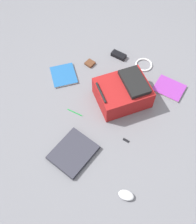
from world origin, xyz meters
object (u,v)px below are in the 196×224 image
(computer_mouse, at_px, (126,195))
(power_brick, at_px, (119,55))
(book_comic, at_px, (169,88))
(pen_black, at_px, (75,112))
(laptop, at_px, (73,152))
(earbud_pouch, at_px, (90,63))
(backpack, at_px, (123,92))
(book_blue, at_px, (64,75))
(usb_stick, at_px, (126,140))
(cable_coil, at_px, (144,65))

(computer_mouse, height_order, power_brick, computer_mouse)
(book_comic, height_order, pen_black, book_comic)
(laptop, bearing_deg, earbud_pouch, -166.81)
(backpack, bearing_deg, book_blue, -95.63)
(backpack, xyz_separation_m, book_blue, (-0.05, -0.54, -0.08))
(book_blue, distance_m, usb_stick, 0.78)
(backpack, bearing_deg, book_comic, 124.59)
(book_blue, xyz_separation_m, power_brick, (-0.37, 0.37, 0.01))
(backpack, height_order, usb_stick, backpack)
(earbud_pouch, bearing_deg, power_brick, 129.41)
(cable_coil, distance_m, power_brick, 0.24)
(cable_coil, distance_m, pen_black, 0.75)
(laptop, bearing_deg, computer_mouse, 70.45)
(computer_mouse, height_order, usb_stick, computer_mouse)
(backpack, relative_size, book_blue, 1.67)
(book_blue, bearing_deg, pen_black, 37.23)
(cable_coil, xyz_separation_m, power_brick, (-0.02, -0.24, 0.01))
(book_comic, height_order, power_brick, power_brick)
(power_brick, bearing_deg, computer_mouse, 20.13)
(pen_black, relative_size, earbud_pouch, 1.88)
(backpack, height_order, cable_coil, backpack)
(book_comic, distance_m, pen_black, 0.80)
(book_comic, xyz_separation_m, computer_mouse, (0.95, -0.08, 0.01))
(computer_mouse, xyz_separation_m, usb_stick, (-0.38, -0.12, -0.01))
(book_blue, bearing_deg, cable_coil, 120.01)
(backpack, height_order, book_blue, backpack)
(earbud_pouch, bearing_deg, computer_mouse, 32.85)
(book_comic, distance_m, usb_stick, 0.60)
(backpack, bearing_deg, usb_stick, 21.89)
(book_comic, bearing_deg, pen_black, -53.02)
(laptop, relative_size, cable_coil, 2.45)
(book_comic, distance_m, computer_mouse, 0.95)
(computer_mouse, relative_size, earbud_pouch, 1.46)
(usb_stick, bearing_deg, book_comic, 161.26)
(computer_mouse, xyz_separation_m, earbud_pouch, (-0.97, -0.63, -0.01))
(power_brick, bearing_deg, laptop, -0.98)
(book_blue, height_order, pen_black, book_blue)
(cable_coil, bearing_deg, earbud_pouch, -71.29)
(computer_mouse, distance_m, power_brick, 1.22)
(laptop, relative_size, book_comic, 1.38)
(book_comic, bearing_deg, computer_mouse, -4.67)
(laptop, xyz_separation_m, book_comic, (-0.79, 0.51, -0.01))
(backpack, relative_size, pen_black, 3.76)
(book_blue, distance_m, power_brick, 0.52)
(power_brick, distance_m, usb_stick, 0.82)
(laptop, relative_size, usb_stick, 7.46)
(book_blue, height_order, book_comic, book_comic)
(laptop, height_order, computer_mouse, computer_mouse)
(book_comic, distance_m, cable_coil, 0.31)
(cable_coil, xyz_separation_m, earbud_pouch, (0.15, -0.45, 0.00))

